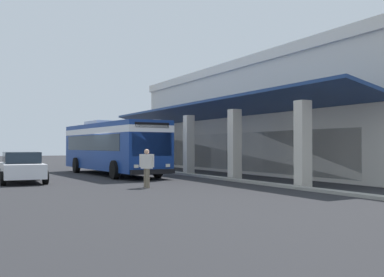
{
  "coord_description": "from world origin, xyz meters",
  "views": [
    {
      "loc": [
        25.03,
        -7.97,
        1.76
      ],
      "look_at": [
        0.03,
        5.1,
        2.23
      ],
      "focal_mm": 42.34,
      "sensor_mm": 36.0,
      "label": 1
    }
  ],
  "objects_px": {
    "parked_sedan_white": "(22,167)",
    "potted_palm": "(147,159)",
    "transit_bus": "(112,144)",
    "pedestrian": "(147,166)"
  },
  "relations": [
    {
      "from": "transit_bus",
      "to": "parked_sedan_white",
      "type": "relative_size",
      "value": 2.54
    },
    {
      "from": "transit_bus",
      "to": "pedestrian",
      "type": "distance_m",
      "value": 9.23
    },
    {
      "from": "pedestrian",
      "to": "potted_palm",
      "type": "distance_m",
      "value": 17.67
    },
    {
      "from": "transit_bus",
      "to": "parked_sedan_white",
      "type": "height_order",
      "value": "transit_bus"
    },
    {
      "from": "parked_sedan_white",
      "to": "transit_bus",
      "type": "bearing_deg",
      "value": 123.1
    },
    {
      "from": "parked_sedan_white",
      "to": "pedestrian",
      "type": "relative_size",
      "value": 2.74
    },
    {
      "from": "potted_palm",
      "to": "pedestrian",
      "type": "bearing_deg",
      "value": -21.91
    },
    {
      "from": "parked_sedan_white",
      "to": "pedestrian",
      "type": "distance_m",
      "value": 6.9
    },
    {
      "from": "parked_sedan_white",
      "to": "potted_palm",
      "type": "distance_m",
      "value": 15.5
    },
    {
      "from": "pedestrian",
      "to": "potted_palm",
      "type": "relative_size",
      "value": 0.63
    }
  ]
}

